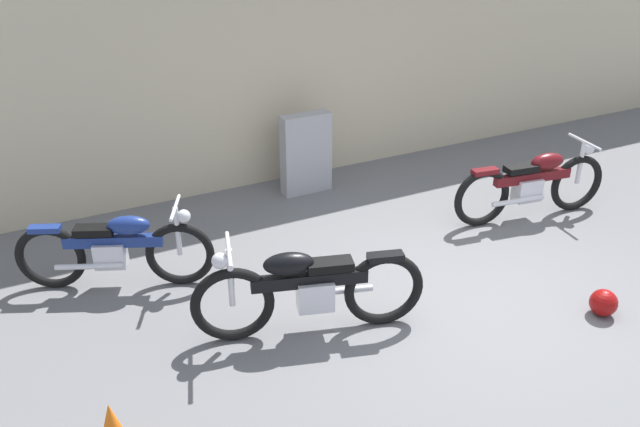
{
  "coord_description": "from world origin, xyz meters",
  "views": [
    {
      "loc": [
        -3.71,
        -4.01,
        3.61
      ],
      "look_at": [
        -0.95,
        1.43,
        0.55
      ],
      "focal_mm": 36.56,
      "sensor_mm": 36.0,
      "label": 1
    }
  ],
  "objects_px": {
    "helmet": "(603,303)",
    "motorcycle_black": "(308,289)",
    "motorcycle_maroon": "(533,184)",
    "stone_marker": "(306,154)",
    "motorcycle_blue": "(116,249)"
  },
  "relations": [
    {
      "from": "helmet",
      "to": "motorcycle_black",
      "type": "distance_m",
      "value": 2.8
    },
    {
      "from": "motorcycle_maroon",
      "to": "motorcycle_black",
      "type": "relative_size",
      "value": 1.0
    },
    {
      "from": "helmet",
      "to": "motorcycle_black",
      "type": "relative_size",
      "value": 0.13
    },
    {
      "from": "motorcycle_maroon",
      "to": "motorcycle_black",
      "type": "xyz_separation_m",
      "value": [
        -3.4,
        -0.84,
        0.01
      ]
    },
    {
      "from": "motorcycle_blue",
      "to": "motorcycle_black",
      "type": "bearing_deg",
      "value": -24.8
    },
    {
      "from": "motorcycle_maroon",
      "to": "stone_marker",
      "type": "bearing_deg",
      "value": 145.94
    },
    {
      "from": "stone_marker",
      "to": "motorcycle_maroon",
      "type": "height_order",
      "value": "stone_marker"
    },
    {
      "from": "stone_marker",
      "to": "motorcycle_blue",
      "type": "xyz_separation_m",
      "value": [
        -2.67,
        -1.21,
        -0.11
      ]
    },
    {
      "from": "motorcycle_black",
      "to": "helmet",
      "type": "bearing_deg",
      "value": 175.07
    },
    {
      "from": "stone_marker",
      "to": "motorcycle_black",
      "type": "relative_size",
      "value": 0.52
    },
    {
      "from": "stone_marker",
      "to": "motorcycle_black",
      "type": "xyz_separation_m",
      "value": [
        -1.32,
        -2.75,
        -0.08
      ]
    },
    {
      "from": "stone_marker",
      "to": "motorcycle_maroon",
      "type": "distance_m",
      "value": 2.83
    },
    {
      "from": "helmet",
      "to": "motorcycle_maroon",
      "type": "bearing_deg",
      "value": 66.29
    },
    {
      "from": "stone_marker",
      "to": "motorcycle_maroon",
      "type": "bearing_deg",
      "value": -42.51
    },
    {
      "from": "motorcycle_blue",
      "to": "motorcycle_black",
      "type": "relative_size",
      "value": 0.9
    }
  ]
}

